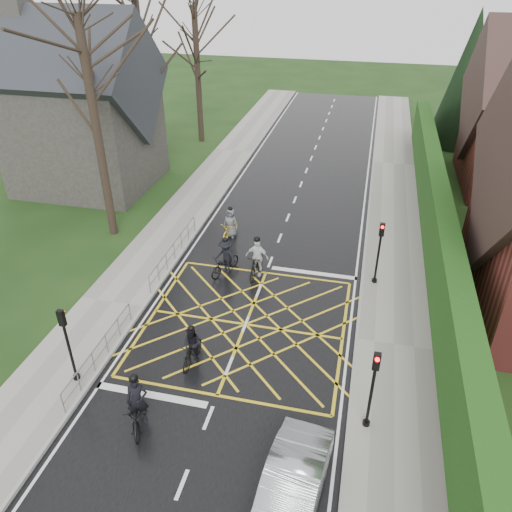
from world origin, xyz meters
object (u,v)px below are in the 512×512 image
at_px(cyclist_mid, 225,260).
at_px(cyclist_rear, 137,408).
at_px(cyclist_lead, 230,227).
at_px(cyclist_back, 192,349).
at_px(cyclist_front, 257,261).
at_px(car, 290,491).

bearing_deg(cyclist_mid, cyclist_rear, -67.83).
bearing_deg(cyclist_lead, cyclist_back, -74.59).
relative_size(cyclist_back, cyclist_front, 0.83).
bearing_deg(cyclist_back, car, -42.51).
bearing_deg(cyclist_back, cyclist_lead, 101.90).
distance_m(cyclist_rear, car, 5.60).
relative_size(cyclist_mid, car, 0.47).
bearing_deg(cyclist_front, cyclist_back, -94.69).
height_order(cyclist_front, car, cyclist_front).
relative_size(cyclist_back, cyclist_mid, 0.83).
relative_size(cyclist_back, car, 0.39).
bearing_deg(cyclist_back, cyclist_front, 85.82).
relative_size(cyclist_rear, car, 0.51).
bearing_deg(cyclist_rear, cyclist_front, 57.15).
xyz_separation_m(cyclist_back, car, (4.53, -4.87, 0.09)).
height_order(cyclist_rear, cyclist_front, cyclist_rear).
distance_m(cyclist_front, cyclist_lead, 3.97).
relative_size(cyclist_rear, cyclist_back, 1.31).
bearing_deg(cyclist_rear, car, -40.83).
xyz_separation_m(cyclist_rear, car, (5.31, -1.77, 0.05)).
bearing_deg(cyclist_front, cyclist_rear, -96.45).
distance_m(cyclist_back, car, 6.66).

